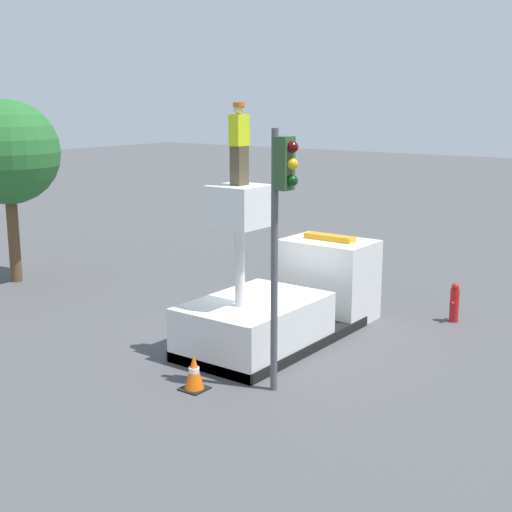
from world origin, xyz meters
name	(u,v)px	position (x,y,z in m)	size (l,w,h in m)	color
ground_plane	(274,342)	(0.00, 0.00, 0.00)	(120.00, 120.00, 0.00)	#4C4C4F
bucket_truck	(286,303)	(0.50, 0.00, 0.87)	(5.86, 2.37, 3.93)	black
worker	(239,144)	(-1.35, 0.00, 4.81)	(0.40, 0.26, 1.75)	brown
traffic_light_pole	(281,209)	(-2.37, -1.79, 3.69)	(0.34, 0.57, 5.22)	#515156
fire_hydrant	(454,303)	(4.16, -2.87, 0.52)	(0.48, 0.24, 1.05)	red
traffic_cone_rear	(194,373)	(-3.32, -0.35, 0.36)	(0.50, 0.50, 0.76)	black
tree_left_bg	(8,153)	(-0.08, 10.12, 4.11)	(3.25, 3.25, 5.77)	brown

